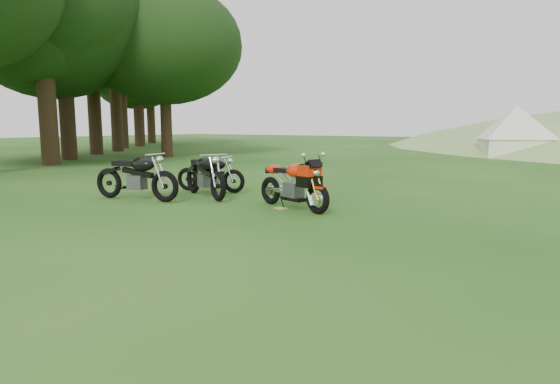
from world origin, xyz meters
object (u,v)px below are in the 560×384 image
Objects in this scene: vintage_moto_c at (205,174)px; vintage_moto_d at (210,173)px; plywood_board at (281,208)px; vintage_moto_a at (136,175)px; tent_left at (515,131)px; sport_motorcycle at (293,180)px.

vintage_moto_c reaches higher than vintage_moto_d.
vintage_moto_a is at bearing -164.19° from plywood_board.
plywood_board is 2.29m from vintage_moto_c.
tent_left is (4.03, 18.03, 0.84)m from vintage_moto_d.
plywood_board is 0.07× the size of tent_left.
sport_motorcycle is 2.41m from vintage_moto_c.
vintage_moto_a is at bearing -104.15° from vintage_moto_c.
plywood_board is at bearing 17.43° from vintage_moto_c.
sport_motorcycle reaches higher than vintage_moto_c.
sport_motorcycle reaches higher than plywood_board.
vintage_moto_a reaches higher than plywood_board.
plywood_board is (-0.19, -0.14, -0.54)m from sport_motorcycle.
vintage_moto_c is 0.84m from vintage_moto_d.
sport_motorcycle is at bearing -115.31° from tent_left.
tent_left is (1.15, 18.84, 0.75)m from sport_motorcycle.
sport_motorcycle is 0.90× the size of vintage_moto_a.
vintage_moto_d is at bearing 148.91° from vintage_moto_c.
tent_left reaches higher than plywood_board.
vintage_moto_c is at bearing -166.24° from sport_motorcycle.
tent_left reaches higher than vintage_moto_a.
tent_left reaches higher than sport_motorcycle.
sport_motorcycle is 0.61× the size of tent_left.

